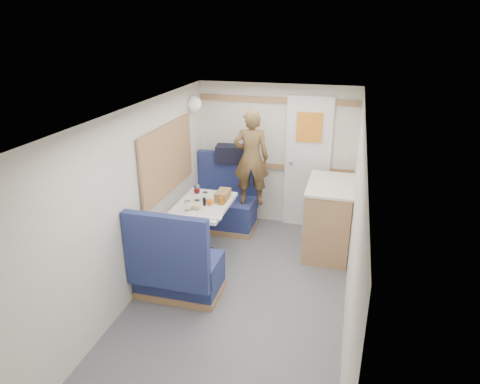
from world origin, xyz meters
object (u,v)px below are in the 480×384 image
(bench_far, at_px, (224,207))
(salt_grinder, at_px, (203,198))
(cheese_block, at_px, (196,206))
(bench_near, at_px, (177,271))
(galley_counter, at_px, (328,217))
(duffel_bag, at_px, (234,154))
(dome_light, at_px, (194,104))
(tumbler_mid, at_px, (197,189))
(pepper_grinder, at_px, (204,202))
(person, at_px, (251,158))
(bread_loaf, at_px, (223,195))
(dinette_table, at_px, (203,215))
(tumbler_right, at_px, (205,196))
(wine_glass, at_px, (197,191))
(tumbler_left, at_px, (187,206))
(beer_glass, at_px, (221,201))
(tray, at_px, (212,213))
(orange_fruit, at_px, (210,202))

(bench_far, bearing_deg, salt_grinder, -91.28)
(bench_far, bearing_deg, cheese_block, -90.93)
(bench_near, bearing_deg, galley_counter, 43.94)
(bench_far, height_order, salt_grinder, bench_far)
(galley_counter, relative_size, salt_grinder, 9.92)
(duffel_bag, bearing_deg, dome_light, -157.82)
(tumbler_mid, bearing_deg, pepper_grinder, -56.87)
(person, xyz_separation_m, pepper_grinder, (-0.37, -0.82, -0.32))
(tumbler_mid, xyz_separation_m, bread_loaf, (0.38, -0.11, -0.00))
(dinette_table, relative_size, bread_loaf, 3.46)
(bench_near, xyz_separation_m, dome_light, (-0.39, 1.71, 1.45))
(tumbler_right, bearing_deg, wine_glass, -165.14)
(bench_far, distance_m, tumbler_right, 0.90)
(tumbler_mid, relative_size, bread_loaf, 0.42)
(person, height_order, tumbler_left, person)
(tumbler_left, bearing_deg, dome_light, 104.68)
(cheese_block, xyz_separation_m, beer_glass, (0.24, 0.20, 0.01))
(tray, xyz_separation_m, orange_fruit, (-0.09, 0.19, 0.05))
(tray, distance_m, tumbler_mid, 0.67)
(bench_far, distance_m, beer_glass, 0.98)
(dinette_table, relative_size, person, 0.72)
(tumbler_left, xyz_separation_m, beer_glass, (0.33, 0.26, -0.01))
(tumbler_mid, bearing_deg, tumbler_right, -47.02)
(duffel_bag, xyz_separation_m, bread_loaf, (0.11, -0.93, -0.25))
(wine_glass, bearing_deg, bread_loaf, 21.62)
(tray, relative_size, tumbler_left, 2.88)
(dome_light, distance_m, bread_loaf, 1.31)
(galley_counter, bearing_deg, salt_grinder, -161.72)
(tumbler_left, height_order, tumbler_mid, tumbler_left)
(galley_counter, bearing_deg, pepper_grinder, -157.55)
(person, relative_size, orange_fruit, 16.44)
(dome_light, distance_m, wine_glass, 1.23)
(galley_counter, height_order, person, person)
(person, bearing_deg, orange_fruit, 59.63)
(cheese_block, relative_size, tumbler_right, 0.94)
(cheese_block, bearing_deg, bread_loaf, 60.24)
(pepper_grinder, bearing_deg, orange_fruit, -13.72)
(dinette_table, distance_m, galley_counter, 1.57)
(tray, bearing_deg, cheese_block, 160.81)
(dome_light, relative_size, tumbler_mid, 1.77)
(duffel_bag, height_order, salt_grinder, duffel_bag)
(tray, bearing_deg, galley_counter, 32.27)
(tumbler_right, bearing_deg, galley_counter, 16.95)
(bench_far, bearing_deg, galley_counter, -12.10)
(bench_far, relative_size, bench_near, 1.00)
(wine_glass, bearing_deg, person, 54.26)
(salt_grinder, bearing_deg, pepper_grinder, -62.84)
(bench_far, height_order, orange_fruit, bench_far)
(duffel_bag, height_order, orange_fruit, duffel_bag)
(bench_far, xyz_separation_m, salt_grinder, (-0.02, -0.81, 0.47))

